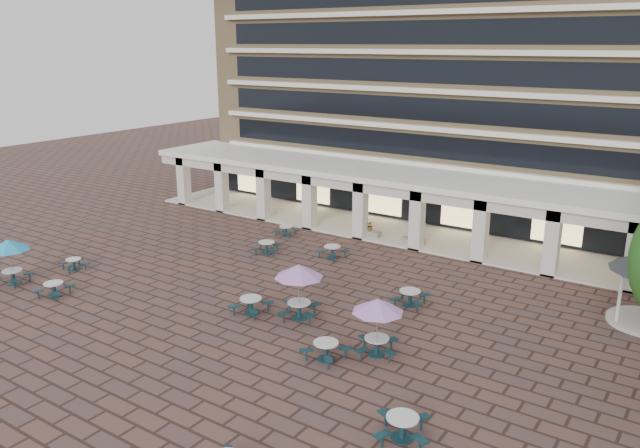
% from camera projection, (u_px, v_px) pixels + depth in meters
% --- Properties ---
extents(ground, '(120.00, 120.00, 0.00)m').
position_uv_depth(ground, '(272.00, 306.00, 31.85)').
color(ground, brown).
rests_on(ground, ground).
extents(apartment_building, '(40.00, 15.50, 25.20)m').
position_uv_depth(apartment_building, '(471.00, 47.00, 48.57)').
color(apartment_building, tan).
rests_on(apartment_building, ground).
extents(retail_arcade, '(42.00, 6.60, 4.40)m').
position_uv_depth(retail_arcade, '(405.00, 193.00, 42.78)').
color(retail_arcade, white).
rests_on(retail_arcade, ground).
extents(picnic_table_0, '(2.03, 2.03, 0.76)m').
position_uv_depth(picnic_table_0, '(54.00, 288.00, 32.92)').
color(picnic_table_0, '#122D36').
rests_on(picnic_table_0, ground).
extents(picnic_table_2, '(1.92, 1.92, 0.81)m').
position_uv_depth(picnic_table_2, '(326.00, 349.00, 26.32)').
color(picnic_table_2, '#122D36').
rests_on(picnic_table_2, ground).
extents(picnic_table_4, '(2.21, 2.21, 2.56)m').
position_uv_depth(picnic_table_4, '(9.00, 247.00, 34.16)').
color(picnic_table_4, '#122D36').
rests_on(picnic_table_4, ground).
extents(picnic_table_5, '(1.96, 1.96, 0.82)m').
position_uv_depth(picnic_table_5, '(251.00, 304.00, 30.81)').
color(picnic_table_5, '#122D36').
rests_on(picnic_table_5, ground).
extents(picnic_table_6, '(2.40, 2.40, 2.77)m').
position_uv_depth(picnic_table_6, '(299.00, 273.00, 29.74)').
color(picnic_table_6, '#122D36').
rests_on(picnic_table_6, ground).
extents(picnic_table_7, '(2.31, 2.31, 0.85)m').
position_uv_depth(picnic_table_7, '(402.00, 426.00, 21.03)').
color(picnic_table_7, '#122D36').
rests_on(picnic_table_7, ground).
extents(picnic_table_8, '(1.74, 1.74, 0.67)m').
position_uv_depth(picnic_table_8, '(74.00, 263.00, 36.81)').
color(picnic_table_8, '#122D36').
rests_on(picnic_table_8, ground).
extents(picnic_table_9, '(2.12, 2.12, 0.77)m').
position_uv_depth(picnic_table_9, '(267.00, 246.00, 39.63)').
color(picnic_table_9, '#122D36').
rests_on(picnic_table_9, ground).
extents(picnic_table_10, '(1.90, 1.90, 0.77)m').
position_uv_depth(picnic_table_10, '(332.00, 251.00, 38.79)').
color(picnic_table_10, '#122D36').
rests_on(picnic_table_10, ground).
extents(picnic_table_11, '(2.24, 2.24, 2.59)m').
position_uv_depth(picnic_table_11, '(378.00, 308.00, 26.23)').
color(picnic_table_11, '#122D36').
rests_on(picnic_table_11, ground).
extents(picnic_table_12, '(1.63, 1.63, 0.68)m').
position_uv_depth(picnic_table_12, '(286.00, 230.00, 43.27)').
color(picnic_table_12, '#122D36').
rests_on(picnic_table_12, ground).
extents(picnic_table_13, '(1.99, 1.99, 0.81)m').
position_uv_depth(picnic_table_13, '(410.00, 296.00, 31.76)').
color(picnic_table_13, '#122D36').
rests_on(picnic_table_13, ground).
extents(planter_left, '(1.50, 0.74, 1.21)m').
position_uv_depth(planter_left, '(370.00, 231.00, 42.84)').
color(planter_left, gray).
rests_on(planter_left, ground).
extents(planter_right, '(1.50, 0.63, 1.26)m').
position_uv_depth(planter_right, '(413.00, 238.00, 41.08)').
color(planter_right, gray).
rests_on(planter_right, ground).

